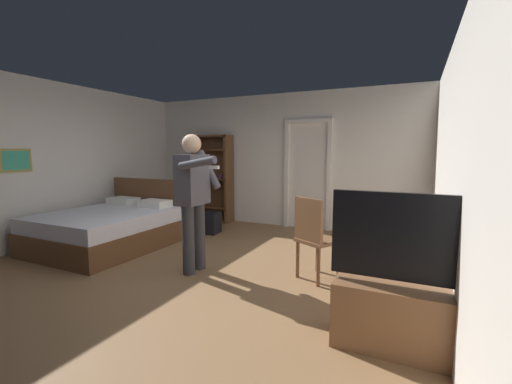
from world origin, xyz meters
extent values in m
plane|color=olive|center=(0.00, 0.00, 0.00)|extent=(6.49, 6.49, 0.00)
cube|color=silver|center=(0.00, 3.01, 1.33)|extent=(5.91, 0.12, 2.66)
cube|color=silver|center=(-2.89, 0.00, 1.33)|extent=(0.12, 6.14, 2.66)
cube|color=#B2933F|center=(-2.82, -0.42, 1.39)|extent=(0.03, 0.44, 0.34)
cube|color=#3DAD87|center=(-2.80, -0.42, 1.39)|extent=(0.01, 0.38, 0.28)
cube|color=silver|center=(2.89, 0.00, 1.33)|extent=(0.12, 6.14, 2.66)
cube|color=white|center=(0.23, 2.93, 1.02)|extent=(0.08, 0.08, 2.05)
cube|color=white|center=(1.08, 2.93, 1.02)|extent=(0.08, 0.08, 2.05)
cube|color=white|center=(0.65, 2.93, 2.09)|extent=(0.93, 0.08, 0.08)
cube|color=brown|center=(-1.83, 0.30, 0.17)|extent=(1.66, 1.99, 0.35)
cube|color=white|center=(-1.83, 0.30, 0.46)|extent=(1.60, 1.93, 0.22)
cube|color=brown|center=(-1.83, 1.25, 0.51)|extent=(1.66, 0.08, 1.02)
cube|color=white|center=(-2.19, 0.99, 0.63)|extent=(0.50, 0.34, 0.12)
cube|color=white|center=(-1.46, 0.99, 0.63)|extent=(0.50, 0.34, 0.12)
cube|color=brown|center=(-1.82, 2.75, 0.93)|extent=(0.06, 0.32, 1.86)
cube|color=brown|center=(-1.01, 2.75, 0.93)|extent=(0.06, 0.32, 1.86)
cube|color=brown|center=(-1.41, 2.75, 1.84)|extent=(0.86, 0.32, 0.04)
cube|color=brown|center=(-1.41, 2.90, 0.93)|extent=(0.86, 0.02, 1.86)
cube|color=brown|center=(-1.41, 2.75, 0.31)|extent=(0.80, 0.32, 0.03)
cube|color=brown|center=(-1.41, 2.75, 0.93)|extent=(0.80, 0.32, 0.03)
cylinder|color=#7D3D82|center=(-1.22, 2.75, 1.00)|extent=(0.06, 0.06, 0.10)
cube|color=brown|center=(-1.41, 2.75, 1.55)|extent=(0.80, 0.32, 0.03)
cube|color=brown|center=(2.53, -0.72, 0.26)|extent=(1.07, 0.40, 0.51)
cube|color=black|center=(2.53, -0.74, 0.89)|extent=(1.14, 0.05, 0.66)
cube|color=#4F3F78|center=(2.53, -0.71, 0.89)|extent=(1.08, 0.01, 0.60)
cylinder|color=#4C331E|center=(2.16, 0.58, 0.33)|extent=(0.08, 0.08, 0.67)
cylinder|color=#4C331E|center=(2.16, 0.58, 0.01)|extent=(0.37, 0.37, 0.03)
cylinder|color=#4C331E|center=(2.16, 0.58, 0.68)|extent=(0.62, 0.62, 0.03)
cube|color=black|center=(2.13, 0.58, 0.71)|extent=(0.37, 0.31, 0.02)
cube|color=black|center=(2.10, 0.46, 0.82)|extent=(0.37, 0.29, 0.06)
cube|color=navy|center=(2.10, 0.47, 0.82)|extent=(0.33, 0.25, 0.05)
cylinder|color=#323E18|center=(2.30, 0.50, 0.80)|extent=(0.06, 0.06, 0.20)
cylinder|color=#323E18|center=(2.30, 0.50, 0.92)|extent=(0.03, 0.03, 0.05)
cylinder|color=brown|center=(1.77, 0.50, 0.23)|extent=(0.04, 0.04, 0.45)
cylinder|color=brown|center=(1.47, 0.66, 0.23)|extent=(0.04, 0.04, 0.45)
cylinder|color=brown|center=(1.61, 0.20, 0.23)|extent=(0.04, 0.04, 0.45)
cylinder|color=brown|center=(1.31, 0.36, 0.23)|extent=(0.04, 0.04, 0.45)
cube|color=brown|center=(1.54, 0.43, 0.47)|extent=(0.57, 0.57, 0.04)
cube|color=brown|center=(1.46, 0.28, 0.74)|extent=(0.39, 0.24, 0.50)
cylinder|color=#333338|center=(0.06, 0.12, 0.43)|extent=(0.15, 0.15, 0.87)
cylinder|color=#333338|center=(0.05, -0.11, 0.43)|extent=(0.15, 0.15, 0.87)
cube|color=#4C4C56|center=(0.06, 0.00, 1.17)|extent=(0.27, 0.41, 0.61)
sphere|color=#D8AD8C|center=(0.06, 0.00, 1.61)|extent=(0.23, 0.23, 0.23)
cylinder|color=#4C4C56|center=(0.15, 0.23, 1.29)|extent=(0.34, 0.10, 0.50)
cylinder|color=#4C4C56|center=(0.29, -0.23, 1.39)|extent=(0.50, 0.10, 0.17)
cube|color=white|center=(0.54, -0.26, 1.35)|extent=(0.12, 0.04, 0.04)
cube|color=#4C1919|center=(-1.43, 1.84, 0.19)|extent=(0.60, 0.47, 0.38)
cube|color=black|center=(-0.95, 1.77, 0.20)|extent=(0.53, 0.42, 0.39)
camera|label=1|loc=(2.53, -3.39, 1.52)|focal=23.50mm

